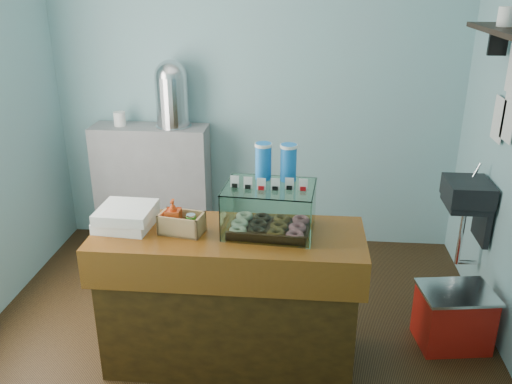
# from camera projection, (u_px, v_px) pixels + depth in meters

# --- Properties ---
(ground) EXTENTS (3.50, 3.50, 0.00)m
(ground) POSITION_uv_depth(u_px,v_px,m) (236.00, 334.00, 3.74)
(ground) COLOR black
(ground) RESTS_ON ground
(room_shell) EXTENTS (3.54, 3.04, 2.82)m
(room_shell) POSITION_uv_depth(u_px,v_px,m) (236.00, 87.00, 3.11)
(room_shell) COLOR #85C0C2
(room_shell) RESTS_ON ground
(counter) EXTENTS (1.60, 0.60, 0.90)m
(counter) POSITION_uv_depth(u_px,v_px,m) (230.00, 297.00, 3.34)
(counter) COLOR #472C0D
(counter) RESTS_ON ground
(back_shelf) EXTENTS (1.00, 0.32, 1.10)m
(back_shelf) POSITION_uv_depth(u_px,v_px,m) (153.00, 186.00, 4.83)
(back_shelf) COLOR gray
(back_shelf) RESTS_ON ground
(display_case) EXTENTS (0.55, 0.42, 0.50)m
(display_case) POSITION_uv_depth(u_px,v_px,m) (271.00, 203.00, 3.16)
(display_case) COLOR #33180F
(display_case) RESTS_ON counter
(condiment_crate) EXTENTS (0.27, 0.19, 0.20)m
(condiment_crate) POSITION_uv_depth(u_px,v_px,m) (179.00, 221.00, 3.16)
(condiment_crate) COLOR tan
(condiment_crate) RESTS_ON counter
(pastry_boxes) EXTENTS (0.34, 0.35, 0.13)m
(pastry_boxes) POSITION_uv_depth(u_px,v_px,m) (126.00, 217.00, 3.23)
(pastry_boxes) COLOR white
(pastry_boxes) RESTS_ON counter
(coffee_urn) EXTENTS (0.31, 0.31, 0.56)m
(coffee_urn) POSITION_uv_depth(u_px,v_px,m) (172.00, 92.00, 4.51)
(coffee_urn) COLOR silver
(coffee_urn) RESTS_ON back_shelf
(red_cooler) EXTENTS (0.51, 0.42, 0.41)m
(red_cooler) POSITION_uv_depth(u_px,v_px,m) (453.00, 317.00, 3.58)
(red_cooler) COLOR red
(red_cooler) RESTS_ON ground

